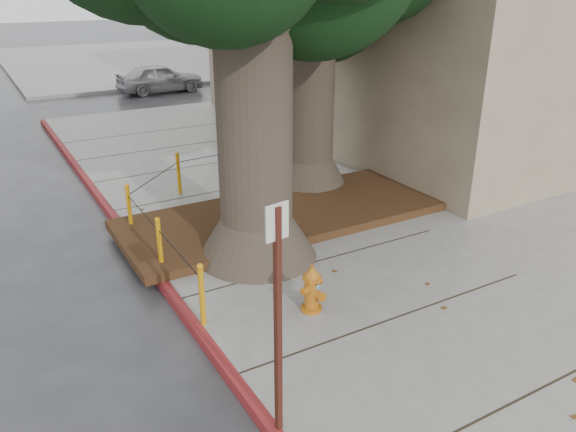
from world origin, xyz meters
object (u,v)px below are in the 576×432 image
Objects in this scene: fire_hydrant at (312,289)px; signpost at (278,311)px; car_red at (294,66)px; car_silver at (160,78)px.

signpost reaches higher than fire_hydrant.
signpost reaches higher than car_red.
fire_hydrant is 0.17× the size of car_red.
car_red is at bearing -92.19° from car_silver.
fire_hydrant is 2.59m from signpost.
fire_hydrant is 0.28× the size of signpost.
car_silver reaches higher than fire_hydrant.
signpost is 20.86m from car_silver.
car_silver is at bearing 56.34° from fire_hydrant.
car_silver is 0.88× the size of car_red.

